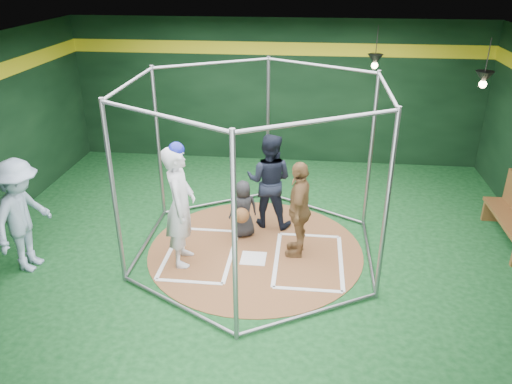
# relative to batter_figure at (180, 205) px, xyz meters

# --- Properties ---
(room_shell) EXTENTS (10.10, 9.10, 3.53)m
(room_shell) POSITION_rel_batter_figure_xyz_m (1.18, 0.49, 0.68)
(room_shell) COLOR #0C3715
(room_shell) RESTS_ON ground
(clay_disc) EXTENTS (3.80, 3.80, 0.01)m
(clay_disc) POSITION_rel_batter_figure_xyz_m (1.18, 0.48, -1.07)
(clay_disc) COLOR brown
(clay_disc) RESTS_ON ground
(home_plate) EXTENTS (0.43, 0.43, 0.01)m
(home_plate) POSITION_rel_batter_figure_xyz_m (1.18, 0.18, -1.05)
(home_plate) COLOR white
(home_plate) RESTS_ON clay_disc
(batter_box_left) EXTENTS (1.17, 1.77, 0.01)m
(batter_box_left) POSITION_rel_batter_figure_xyz_m (0.23, 0.23, -1.06)
(batter_box_left) COLOR white
(batter_box_left) RESTS_ON clay_disc
(batter_box_right) EXTENTS (1.17, 1.77, 0.01)m
(batter_box_right) POSITION_rel_batter_figure_xyz_m (2.13, 0.23, -1.06)
(batter_box_right) COLOR white
(batter_box_right) RESTS_ON clay_disc
(batting_cage) EXTENTS (4.05, 4.67, 3.00)m
(batting_cage) POSITION_rel_batter_figure_xyz_m (1.18, 0.48, 0.43)
(batting_cage) COLOR gray
(batting_cage) RESTS_ON ground
(pendant_lamp_near) EXTENTS (0.34, 0.34, 0.90)m
(pendant_lamp_near) POSITION_rel_batter_figure_xyz_m (3.38, 4.08, 1.67)
(pendant_lamp_near) COLOR black
(pendant_lamp_near) RESTS_ON room_shell
(pendant_lamp_far) EXTENTS (0.34, 0.34, 0.90)m
(pendant_lamp_far) POSITION_rel_batter_figure_xyz_m (5.18, 2.48, 1.67)
(pendant_lamp_far) COLOR black
(pendant_lamp_far) RESTS_ON room_shell
(batter_figure) EXTENTS (0.57, 0.80, 2.15)m
(batter_figure) POSITION_rel_batter_figure_xyz_m (0.00, 0.00, 0.00)
(batter_figure) COLOR silver
(batter_figure) RESTS_ON clay_disc
(visitor_leopard) EXTENTS (0.50, 1.04, 1.72)m
(visitor_leopard) POSITION_rel_batter_figure_xyz_m (1.93, 0.48, -0.20)
(visitor_leopard) COLOR #A27745
(visitor_leopard) RESTS_ON clay_disc
(catcher_figure) EXTENTS (0.63, 0.66, 1.09)m
(catcher_figure) POSITION_rel_batter_figure_xyz_m (0.90, 0.96, -0.52)
(catcher_figure) COLOR black
(catcher_figure) RESTS_ON clay_disc
(umpire) EXTENTS (0.99, 0.82, 1.84)m
(umpire) POSITION_rel_batter_figure_xyz_m (1.33, 1.47, -0.14)
(umpire) COLOR black
(umpire) RESTS_ON clay_disc
(bystander_blue) EXTENTS (0.84, 1.31, 1.93)m
(bystander_blue) POSITION_rel_batter_figure_xyz_m (-2.50, -0.45, -0.11)
(bystander_blue) COLOR #91A7C0
(bystander_blue) RESTS_ON ground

